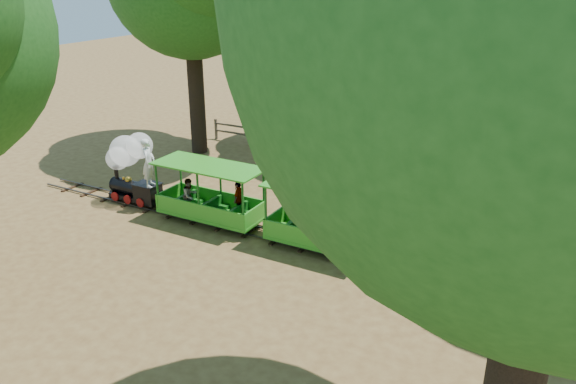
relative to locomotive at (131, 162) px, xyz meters
The scene contains 10 objects.
ground 7.04m from the locomotive, ahead, with size 90.00×90.00×0.00m, color olive.
track 7.03m from the locomotive, ahead, with size 22.00×1.00×0.10m.
locomotive is the anchor object (origin of this frame).
carriage_front 3.47m from the locomotive, ahead, with size 3.63×1.48×1.89m.
carriage_rear 7.52m from the locomotive, ahead, with size 3.63×1.48×1.89m.
fence 10.55m from the locomotive, 49.12° to the left, with size 18.10×0.10×1.00m.
shrub_west 9.62m from the locomotive, 74.38° to the left, with size 2.51×1.93×1.74m, color #2D6B1E.
shrub_mid_w 12.20m from the locomotive, 49.31° to the left, with size 2.87×2.21×1.99m, color #2D6B1E.
shrub_mid_e 13.38m from the locomotive, 43.82° to the left, with size 1.81×1.39×1.25m, color #2D6B1E.
shrub_east 14.85m from the locomotive, 38.53° to the left, with size 2.73×2.10×1.89m, color #2D6B1E.
Camera 1 is at (6.71, -13.49, 7.79)m, focal length 35.00 mm.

